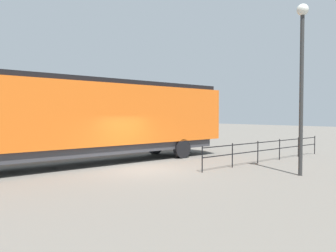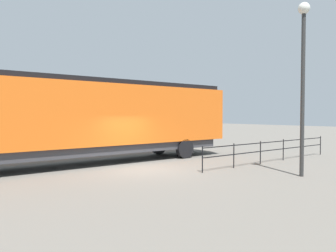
% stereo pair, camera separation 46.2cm
% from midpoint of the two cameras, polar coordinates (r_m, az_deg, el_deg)
% --- Properties ---
extents(ground_plane, '(120.00, 120.00, 0.00)m').
position_cam_midpoint_polar(ground_plane, '(14.96, -5.16, -7.63)').
color(ground_plane, '#666059').
extents(locomotive, '(2.83, 16.62, 4.26)m').
position_cam_midpoint_polar(locomotive, '(16.97, -13.20, 1.54)').
color(locomotive, orange).
rests_on(locomotive, ground_plane).
extents(lamp_post, '(0.47, 0.47, 6.97)m').
position_cam_midpoint_polar(lamp_post, '(14.43, 21.50, 10.23)').
color(lamp_post, '#2D2D2D').
rests_on(lamp_post, ground_plane).
extents(platform_fence, '(0.05, 10.26, 1.15)m').
position_cam_midpoint_polar(platform_fence, '(18.11, 16.57, -3.61)').
color(platform_fence, black).
rests_on(platform_fence, ground_plane).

